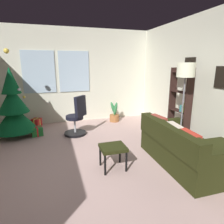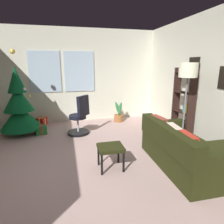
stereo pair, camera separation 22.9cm
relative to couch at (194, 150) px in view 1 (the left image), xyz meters
name	(u,v)px [view 1 (the left image)]	position (x,y,z in m)	size (l,w,h in m)	color
ground_plane	(92,175)	(-1.79, 0.28, -0.33)	(5.03, 6.30, 0.10)	#B3938D
wall_back_with_windows	(70,76)	(-1.81, 3.47, 1.14)	(5.03, 0.12, 2.82)	silver
wall_right_with_frames	(224,84)	(0.77, 0.28, 1.13)	(0.12, 6.30, 2.82)	silver
couch	(194,150)	(0.00, 0.00, 0.00)	(1.63, 1.77, 0.78)	black
footstool	(113,149)	(-1.42, 0.31, 0.08)	(0.43, 0.39, 0.42)	black
holiday_tree	(14,108)	(-3.27, 2.50, 0.44)	(1.00, 1.00, 2.13)	#4C331E
gift_box_red	(36,123)	(-2.85, 3.17, -0.17)	(0.32, 0.34, 0.24)	red
gift_box_green	(37,131)	(-2.79, 2.40, -0.17)	(0.32, 0.30, 0.23)	#1E722D
office_chair	(77,120)	(-1.80, 2.15, 0.12)	(0.59, 0.59, 1.02)	black
bookshelf	(180,109)	(0.51, 1.15, 0.47)	(0.18, 0.64, 1.70)	black
floor_lamp	(185,77)	(0.20, 0.66, 1.25)	(0.35, 0.35, 1.80)	slate
potted_plant	(114,114)	(-0.51, 3.02, -0.06)	(0.31, 0.35, 0.63)	#985E33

